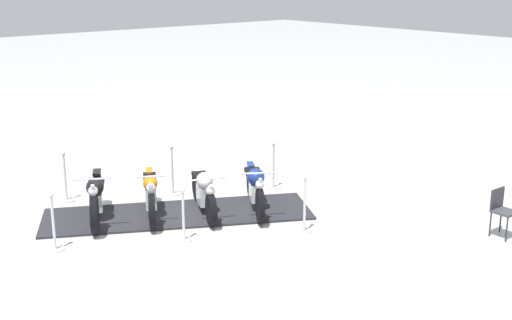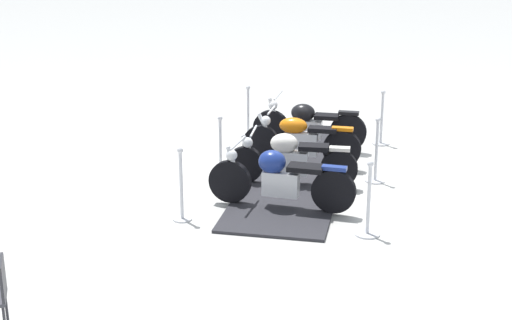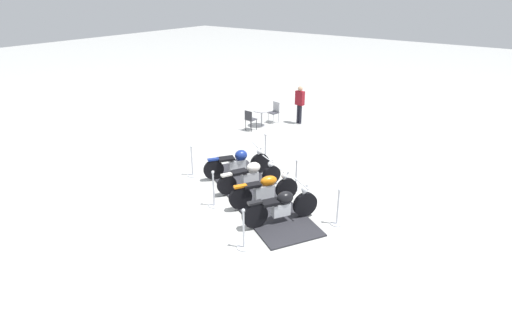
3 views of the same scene
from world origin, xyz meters
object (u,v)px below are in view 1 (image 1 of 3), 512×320
(stanchion_right_rear, at_px, (305,212))
(stanchion_right_mid, at_px, (184,223))
(stanchion_left_mid, at_px, (173,179))
(motorcycle_cream, at_px, (204,191))
(motorcycle_navy, at_px, (255,187))
(motorcycle_copper, at_px, (151,194))
(stanchion_right_front, at_px, (54,232))
(stanchion_left_front, at_px, (66,186))
(cafe_chair_across_table, at_px, (502,209))
(motorcycle_black, at_px, (96,197))
(stanchion_left_rear, at_px, (273,174))

(stanchion_right_rear, bearing_deg, stanchion_right_mid, -119.36)
(stanchion_left_mid, xyz_separation_m, stanchion_right_mid, (2.37, -1.34, -0.01))
(motorcycle_cream, bearing_deg, motorcycle_navy, 86.18)
(motorcycle_copper, bearing_deg, stanchion_right_mid, 22.73)
(motorcycle_navy, xyz_separation_m, stanchion_right_rear, (1.50, -0.05, -0.12))
(stanchion_right_front, relative_size, stanchion_right_mid, 1.06)
(stanchion_left_front, relative_size, cafe_chair_across_table, 1.21)
(motorcycle_cream, height_order, motorcycle_navy, motorcycle_navy)
(motorcycle_cream, relative_size, stanchion_right_front, 1.88)
(motorcycle_copper, xyz_separation_m, motorcycle_navy, (1.05, 1.86, 0.01))
(stanchion_right_front, height_order, stanchion_right_rear, stanchion_right_rear)
(motorcycle_black, bearing_deg, stanchion_right_front, -26.80)
(stanchion_left_rear, xyz_separation_m, cafe_chair_across_table, (4.91, 1.32, 0.22))
(stanchion_right_mid, bearing_deg, stanchion_left_front, -169.17)
(motorcycle_cream, relative_size, stanchion_left_mid, 1.78)
(motorcycle_navy, height_order, stanchion_left_rear, stanchion_left_rear)
(stanchion_left_front, relative_size, stanchion_right_rear, 0.98)
(motorcycle_black, bearing_deg, motorcycle_cream, 90.59)
(motorcycle_cream, height_order, stanchion_left_rear, stanchion_left_rear)
(motorcycle_black, height_order, motorcycle_copper, motorcycle_black)
(stanchion_left_mid, distance_m, stanchion_left_front, 2.30)
(cafe_chair_across_table, bearing_deg, motorcycle_copper, -136.61)
(stanchion_left_mid, relative_size, cafe_chair_across_table, 1.25)
(motorcycle_cream, distance_m, motorcycle_navy, 1.07)
(motorcycle_black, bearing_deg, motorcycle_copper, 90.76)
(motorcycle_navy, height_order, stanchion_right_front, stanchion_right_front)
(stanchion_right_mid, bearing_deg, motorcycle_navy, 100.31)
(stanchion_left_mid, bearing_deg, motorcycle_black, -78.52)
(stanchion_left_mid, distance_m, stanchion_right_mid, 2.72)
(stanchion_left_front, distance_m, stanchion_right_rear, 5.35)
(stanchion_right_front, relative_size, stanchion_left_front, 0.98)
(stanchion_left_front, bearing_deg, stanchion_right_front, -29.36)
(motorcycle_copper, relative_size, cafe_chair_across_table, 2.10)
(motorcycle_black, relative_size, stanchion_right_rear, 1.77)
(motorcycle_copper, distance_m, stanchion_right_rear, 3.14)
(stanchion_right_mid, bearing_deg, stanchion_right_front, -119.36)
(stanchion_right_rear, height_order, cafe_chair_across_table, stanchion_right_rear)
(motorcycle_copper, relative_size, stanchion_right_mid, 1.88)
(motorcycle_black, relative_size, stanchion_left_rear, 1.81)
(stanchion_left_rear, bearing_deg, motorcycle_cream, -81.06)
(stanchion_right_rear, distance_m, stanchion_right_mid, 2.30)
(motorcycle_black, distance_m, stanchion_left_mid, 2.13)
(stanchion_left_rear, bearing_deg, cafe_chair_across_table, 15.06)
(stanchion_left_mid, xyz_separation_m, stanchion_left_front, (-1.13, -2.01, -0.02))
(stanchion_right_front, xyz_separation_m, stanchion_left_rear, (-0.12, 5.35, -0.02))
(motorcycle_cream, bearing_deg, stanchion_right_rear, 49.16)
(stanchion_left_mid, relative_size, stanchion_right_mid, 1.11)
(stanchion_right_mid, height_order, cafe_chair_across_table, stanchion_right_mid)
(motorcycle_copper, relative_size, stanchion_left_rear, 1.75)
(motorcycle_cream, height_order, stanchion_left_mid, stanchion_left_mid)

